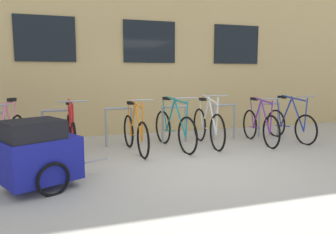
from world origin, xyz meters
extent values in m
plane|color=#B2ADA0|center=(0.00, 0.00, 0.00)|extent=(42.00, 42.00, 0.00)
cube|color=tan|center=(0.00, 7.07, 2.75)|extent=(28.00, 7.73, 5.50)
cube|color=black|center=(-2.40, 3.18, 2.27)|extent=(1.30, 0.04, 1.01)
cube|color=black|center=(0.00, 3.18, 2.27)|extent=(1.30, 0.04, 1.01)
cube|color=black|center=(2.40, 3.18, 2.27)|extent=(1.30, 0.04, 1.01)
cylinder|color=gray|center=(-3.13, 1.90, 0.39)|extent=(0.05, 0.05, 0.79)
cylinder|color=gray|center=(-2.46, 1.90, 0.39)|extent=(0.05, 0.05, 0.79)
cylinder|color=gray|center=(-1.93, 1.90, 0.39)|extent=(0.05, 0.05, 0.79)
cylinder|color=gray|center=(-2.19, 1.90, 0.79)|extent=(0.53, 0.05, 0.05)
cylinder|color=gray|center=(-1.26, 1.90, 0.39)|extent=(0.05, 0.05, 0.79)
cylinder|color=gray|center=(-0.73, 1.90, 0.39)|extent=(0.05, 0.05, 0.79)
cylinder|color=gray|center=(-0.99, 1.90, 0.79)|extent=(0.53, 0.05, 0.05)
cylinder|color=gray|center=(-0.06, 1.90, 0.39)|extent=(0.05, 0.05, 0.79)
cylinder|color=gray|center=(0.47, 1.90, 0.39)|extent=(0.05, 0.05, 0.79)
cylinder|color=gray|center=(0.21, 1.90, 0.79)|extent=(0.53, 0.05, 0.05)
cylinder|color=gray|center=(1.14, 1.90, 0.39)|extent=(0.05, 0.05, 0.79)
cylinder|color=gray|center=(1.67, 1.90, 0.39)|extent=(0.05, 0.05, 0.79)
cylinder|color=gray|center=(1.41, 1.90, 0.79)|extent=(0.53, 0.05, 0.05)
cylinder|color=gray|center=(2.34, 1.90, 0.39)|extent=(0.05, 0.05, 0.79)
cylinder|color=gray|center=(2.87, 1.90, 0.39)|extent=(0.05, 0.05, 0.79)
cylinder|color=gray|center=(2.61, 1.90, 0.79)|extent=(0.53, 0.05, 0.05)
torus|color=black|center=(2.76, 1.84, 0.31)|extent=(0.06, 0.66, 0.66)
torus|color=black|center=(2.79, 0.86, 0.31)|extent=(0.06, 0.66, 0.66)
cylinder|color=#233893|center=(2.78, 1.13, 0.63)|extent=(0.05, 0.47, 0.74)
cylinder|color=#233893|center=(2.77, 1.50, 0.59)|extent=(0.05, 0.34, 0.67)
cylinder|color=#233893|center=(2.78, 1.29, 0.96)|extent=(0.06, 0.75, 0.10)
cylinder|color=#233893|center=(2.77, 1.59, 0.29)|extent=(0.04, 0.49, 0.07)
cylinder|color=#233893|center=(2.76, 1.75, 0.62)|extent=(0.03, 0.20, 0.62)
cylinder|color=#233893|center=(2.79, 0.89, 0.65)|extent=(0.03, 0.08, 0.68)
cube|color=black|center=(2.77, 1.66, 0.95)|extent=(0.11, 0.20, 0.06)
cylinder|color=gray|center=(2.79, 0.91, 1.02)|extent=(0.44, 0.04, 0.03)
torus|color=black|center=(2.01, 1.78, 0.33)|extent=(0.12, 0.69, 0.69)
torus|color=black|center=(1.89, 0.80, 0.33)|extent=(0.12, 0.69, 0.69)
cylinder|color=#722D99|center=(1.93, 1.07, 0.62)|extent=(0.09, 0.47, 0.70)
cylinder|color=#722D99|center=(1.97, 1.45, 0.59)|extent=(0.08, 0.35, 0.64)
cylinder|color=#722D99|center=(1.94, 1.23, 0.93)|extent=(0.13, 0.76, 0.09)
cylinder|color=#722D99|center=(1.98, 1.54, 0.30)|extent=(0.08, 0.50, 0.07)
cylinder|color=#722D99|center=(2.00, 1.69, 0.61)|extent=(0.05, 0.20, 0.59)
cylinder|color=#722D99|center=(1.90, 0.83, 0.64)|extent=(0.04, 0.08, 0.64)
cube|color=black|center=(1.99, 1.60, 0.93)|extent=(0.12, 0.21, 0.06)
cylinder|color=gray|center=(1.90, 0.85, 0.99)|extent=(0.44, 0.08, 0.03)
torus|color=black|center=(-1.98, 1.72, 0.35)|extent=(0.08, 0.74, 0.74)
torus|color=black|center=(-1.92, 0.70, 0.35)|extent=(0.08, 0.74, 0.74)
cylinder|color=red|center=(-1.94, 0.98, 0.66)|extent=(0.06, 0.50, 0.74)
cylinder|color=red|center=(-1.96, 1.38, 0.61)|extent=(0.06, 0.37, 0.65)
cylinder|color=red|center=(-1.94, 1.15, 0.97)|extent=(0.08, 0.80, 0.12)
cylinder|color=red|center=(-1.96, 1.47, 0.32)|extent=(0.05, 0.52, 0.08)
cylinder|color=red|center=(-1.97, 1.63, 0.64)|extent=(0.04, 0.20, 0.58)
cylinder|color=red|center=(-1.92, 0.72, 0.68)|extent=(0.03, 0.08, 0.67)
cube|color=black|center=(-1.97, 1.54, 0.96)|extent=(0.11, 0.21, 0.06)
cylinder|color=gray|center=(-1.92, 0.75, 1.05)|extent=(0.44, 0.05, 0.03)
torus|color=black|center=(-0.82, 1.81, 0.32)|extent=(0.09, 0.68, 0.68)
torus|color=black|center=(-0.74, 0.83, 0.32)|extent=(0.09, 0.68, 0.68)
cylinder|color=orange|center=(-0.76, 1.10, 0.63)|extent=(0.07, 0.47, 0.75)
cylinder|color=orange|center=(-0.79, 1.47, 0.58)|extent=(0.06, 0.34, 0.63)
cylinder|color=orange|center=(-0.77, 1.26, 0.94)|extent=(0.09, 0.75, 0.15)
cylinder|color=orange|center=(-0.80, 1.56, 0.29)|extent=(0.06, 0.49, 0.07)
cylinder|color=orange|center=(-0.81, 1.72, 0.60)|extent=(0.04, 0.20, 0.58)
cylinder|color=orange|center=(-0.74, 0.86, 0.66)|extent=(0.03, 0.08, 0.68)
cube|color=black|center=(-0.80, 1.63, 0.92)|extent=(0.11, 0.21, 0.06)
cylinder|color=gray|center=(-0.75, 0.88, 1.03)|extent=(0.44, 0.06, 0.03)
torus|color=black|center=(-0.04, 1.93, 0.34)|extent=(0.14, 0.72, 0.73)
torus|color=black|center=(0.11, 0.87, 0.34)|extent=(0.14, 0.72, 0.73)
cylinder|color=teal|center=(0.07, 1.16, 0.65)|extent=(0.11, 0.52, 0.74)
cylinder|color=teal|center=(0.01, 1.58, 0.62)|extent=(0.09, 0.39, 0.67)
cylinder|color=teal|center=(0.05, 1.34, 0.98)|extent=(0.16, 0.85, 0.10)
cylinder|color=teal|center=(0.00, 1.67, 0.32)|extent=(0.10, 0.54, 0.08)
cylinder|color=teal|center=(-0.03, 1.84, 0.65)|extent=(0.05, 0.20, 0.61)
cylinder|color=teal|center=(0.11, 0.89, 0.68)|extent=(0.04, 0.08, 0.67)
cube|color=black|center=(-0.02, 1.75, 0.98)|extent=(0.13, 0.21, 0.06)
cylinder|color=gray|center=(0.11, 0.92, 1.04)|extent=(0.44, 0.09, 0.03)
torus|color=black|center=(-2.91, 1.90, 0.36)|extent=(0.19, 0.74, 0.75)
cylinder|color=pink|center=(-3.05, 1.21, 0.63)|extent=(0.13, 0.46, 0.68)
cylinder|color=pink|center=(-2.98, 1.58, 0.65)|extent=(0.10, 0.34, 0.71)
cylinder|color=pink|center=(-3.02, 1.36, 0.98)|extent=(0.18, 0.73, 0.07)
cylinder|color=pink|center=(-2.96, 1.66, 0.33)|extent=(0.12, 0.48, 0.08)
cylinder|color=pink|center=(-2.93, 1.81, 0.67)|extent=(0.06, 0.20, 0.64)
cube|color=black|center=(-2.94, 1.73, 1.02)|extent=(0.14, 0.22, 0.06)
torus|color=black|center=(0.82, 1.95, 0.35)|extent=(0.08, 0.74, 0.74)
torus|color=black|center=(0.77, 0.94, 0.35)|extent=(0.08, 0.74, 0.74)
cylinder|color=silver|center=(0.78, 1.22, 0.67)|extent=(0.06, 0.49, 0.76)
cylinder|color=silver|center=(0.81, 1.61, 0.60)|extent=(0.06, 0.36, 0.63)
cylinder|color=silver|center=(0.79, 1.38, 0.97)|extent=(0.08, 0.79, 0.16)
cylinder|color=silver|center=(0.81, 1.70, 0.33)|extent=(0.05, 0.51, 0.08)
cylinder|color=silver|center=(0.82, 1.86, 0.63)|extent=(0.04, 0.20, 0.57)
cylinder|color=silver|center=(0.77, 0.97, 0.69)|extent=(0.03, 0.08, 0.69)
cube|color=black|center=(0.81, 1.77, 0.94)|extent=(0.11, 0.21, 0.06)
cylinder|color=gray|center=(0.77, 0.99, 1.07)|extent=(0.44, 0.05, 0.03)
cube|color=navy|center=(-2.35, -0.28, 0.39)|extent=(1.07, 0.94, 0.56)
cube|color=black|center=(-2.43, -0.32, 0.79)|extent=(0.86, 0.81, 0.24)
torus|color=black|center=(-2.50, 0.01, 0.20)|extent=(0.40, 0.23, 0.43)
torus|color=black|center=(-2.20, -0.58, 0.20)|extent=(0.40, 0.23, 0.43)
cylinder|color=gray|center=(-1.71, 0.05, 0.22)|extent=(0.50, 0.28, 0.03)
camera|label=1|loc=(-2.02, -4.62, 1.48)|focal=34.35mm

